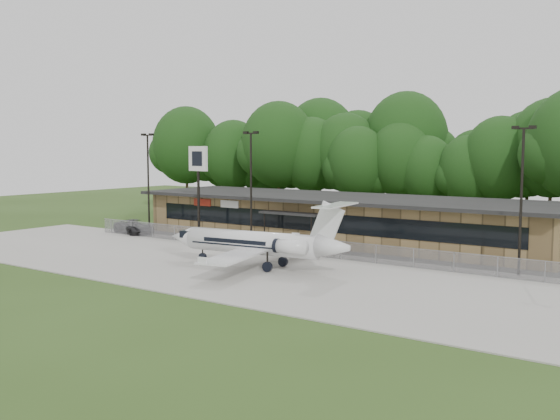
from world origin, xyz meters
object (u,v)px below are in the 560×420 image
Objects in this scene: business_jet at (259,244)px; terminal at (341,218)px; pole_sign at (198,168)px; suv at (134,227)px.

terminal is at bearing 90.05° from business_jet.
terminal is 15.45m from business_jet.
pole_sign is at bearing -148.20° from terminal.
business_jet is at bearing -26.39° from pole_sign.
business_jet reaches higher than suv.
terminal is 7.79× the size of suv.
business_jet is (1.77, -15.34, -0.36)m from terminal.
business_jet is 22.98m from suv.
terminal is at bearing -54.08° from suv.
pole_sign reaches higher than terminal.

